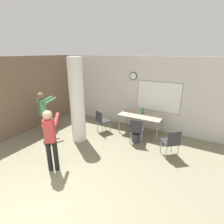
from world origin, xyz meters
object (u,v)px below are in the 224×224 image
Objects in this scene: chair_table_right at (136,129)px; person_watching_back at (43,111)px; bottle_on_table at (143,112)px; chair_table_left at (102,120)px; person_playing_front at (50,136)px; folding_table at (141,116)px; chair_mid_room at (171,141)px; chair_by_left_wall at (48,118)px.

person_watching_back is at bearing -158.48° from chair_table_right.
bottle_on_table is 0.28× the size of chair_table_left.
folding_table is at bearing 69.69° from person_playing_front.
chair_by_left_wall is (-4.55, -0.49, 0.00)m from chair_mid_room.
chair_table_left and chair_by_left_wall have the same top height.
person_watching_back is at bearing 144.93° from person_playing_front.
bottle_on_table is at bearing 30.78° from chair_table_left.
person_playing_front is at bearing -110.31° from folding_table.
person_playing_front is (-1.32, -2.40, 0.46)m from chair_table_right.
person_watching_back is (0.33, -0.43, 0.46)m from chair_by_left_wall.
person_watching_back is (-2.89, -1.97, 0.28)m from folding_table.
person_watching_back is (-2.89, -2.10, 0.14)m from bottle_on_table.
chair_table_right is at bearing 61.19° from person_playing_front.
person_watching_back is 1.00× the size of person_playing_front.
chair_table_left is at bearing 171.26° from chair_mid_room.
chair_table_right is 3.29m from person_watching_back.
chair_mid_room is 0.53× the size of person_watching_back.
chair_table_left is 2.11m from chair_by_left_wall.
chair_table_right is 0.53× the size of person_playing_front.
bottle_on_table is at bearing 35.94° from person_watching_back.
folding_table is 0.95× the size of person_playing_front.
chair_table_left is at bearing 175.23° from chair_table_right.
chair_by_left_wall is 0.53× the size of person_playing_front.
person_playing_front is at bearing -118.81° from chair_table_right.
chair_mid_room is at bearing -41.66° from bottle_on_table.
folding_table is at bearing 100.60° from chair_table_right.
bottle_on_table reaches higher than chair_mid_room.
person_playing_front reaches higher than bottle_on_table.
chair_table_left is (-2.64, 0.41, 0.00)m from chair_mid_room.
person_watching_back is 2.09m from person_playing_front.
person_playing_front is at bearing -139.94° from chair_mid_room.
folding_table is at bearing 34.30° from person_watching_back.
chair_table_left is (-1.31, -0.78, -0.32)m from bottle_on_table.
bottle_on_table is 1.56m from chair_table_left.
folding_table is 1.79× the size of chair_by_left_wall.
bottle_on_table is at bearing 70.33° from person_playing_front.
chair_mid_room is 1.23m from chair_table_right.
person_watching_back is (-1.58, -1.32, 0.46)m from chair_table_left.
bottle_on_table is 0.97m from chair_table_right.
chair_mid_room is 4.35m from person_watching_back.
chair_mid_room is 0.53× the size of person_playing_front.
chair_by_left_wall is (-3.21, -1.54, -0.18)m from folding_table.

